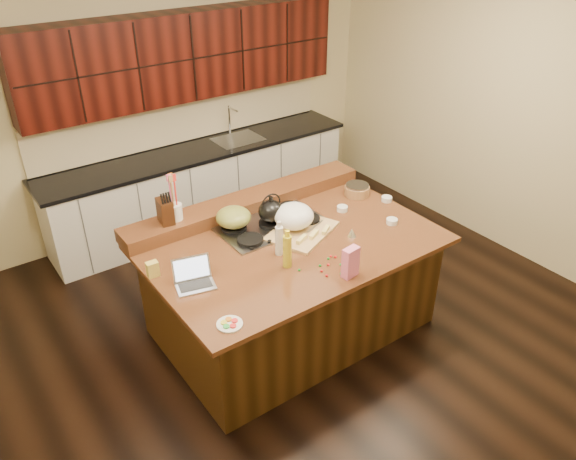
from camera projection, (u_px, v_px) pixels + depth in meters
room at (292, 195)px, 4.48m from camera, size 5.52×5.02×2.72m
island at (291, 285)px, 4.93m from camera, size 2.40×1.60×0.92m
back_ledge at (247, 203)px, 5.16m from camera, size 2.40×0.30×0.12m
cooktop at (271, 224)px, 4.90m from camera, size 0.92×0.52×0.05m
back_counter at (198, 144)px, 6.37m from camera, size 3.70×0.66×2.40m
kettle at (271, 211)px, 4.83m from camera, size 0.28×0.28×0.20m
green_bowl at (233, 217)px, 4.78m from camera, size 0.36×0.36×0.17m
laptop at (194, 278)px, 4.15m from camera, size 0.33×0.29×0.20m
oil_bottle at (287, 251)px, 4.31m from camera, size 0.09×0.09×0.27m
vinegar_bottle at (279, 241)px, 4.46m from camera, size 0.07×0.07×0.25m
wooden_tray at (296, 219)px, 4.79m from camera, size 0.71×0.63×0.24m
ramekin_a at (392, 221)px, 4.94m from camera, size 0.13×0.13×0.04m
ramekin_b at (387, 199)px, 5.30m from camera, size 0.12×0.12×0.04m
ramekin_c at (342, 208)px, 5.14m from camera, size 0.11×0.11×0.04m
strainer_bowl at (357, 191)px, 5.40m from camera, size 0.31×0.31×0.09m
kitchen_timer at (352, 232)px, 4.75m from camera, size 0.09×0.09×0.07m
pink_bag at (350, 262)px, 4.20m from camera, size 0.14×0.09×0.25m
candy_plate at (230, 324)px, 3.77m from camera, size 0.22×0.22×0.01m
package_box at (153, 269)px, 4.23m from camera, size 0.09×0.07×0.12m
utensil_crock at (175, 212)px, 4.74m from camera, size 0.13×0.13×0.14m
knife_block at (165, 211)px, 4.67m from camera, size 0.12×0.18×0.21m
gumdrop_0 at (327, 276)px, 4.25m from camera, size 0.02×0.02×0.02m
gumdrop_1 at (341, 274)px, 4.27m from camera, size 0.02×0.02×0.02m
gumdrop_2 at (322, 271)px, 4.30m from camera, size 0.02×0.02×0.02m
gumdrop_3 at (328, 259)px, 4.45m from camera, size 0.02×0.02×0.02m
gumdrop_4 at (335, 257)px, 4.47m from camera, size 0.02×0.02×0.02m
gumdrop_5 at (299, 270)px, 4.32m from camera, size 0.02×0.02×0.02m
gumdrop_6 at (331, 256)px, 4.48m from camera, size 0.02×0.02×0.02m
gumdrop_7 at (320, 266)px, 4.37m from camera, size 0.02×0.02×0.02m
gumdrop_8 at (328, 265)px, 4.38m from camera, size 0.02×0.02×0.02m
gumdrop_9 at (341, 264)px, 4.38m from camera, size 0.02×0.02×0.02m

